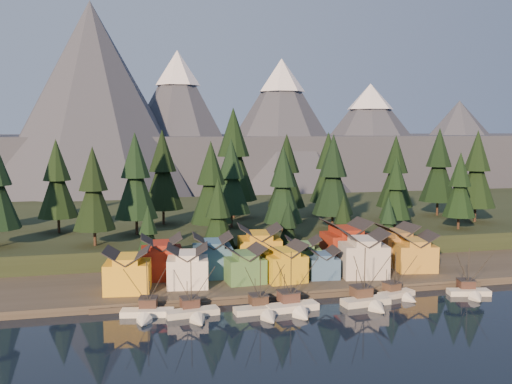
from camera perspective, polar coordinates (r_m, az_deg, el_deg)
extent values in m
plane|color=black|center=(100.86, 7.14, -12.99)|extent=(500.00, 500.00, 0.00)
cube|color=#363027|center=(137.27, 1.21, -7.40)|extent=(400.00, 50.00, 1.50)
cube|color=black|center=(184.67, -2.73, -3.14)|extent=(420.00, 100.00, 6.00)
cube|color=#4C4436|center=(115.54, 4.22, -10.18)|extent=(80.00, 4.00, 1.00)
cube|color=#424955|center=(331.25, -7.60, 3.07)|extent=(560.00, 160.00, 30.00)
cone|color=#424955|center=(269.49, -16.01, 8.55)|extent=(100.00, 100.00, 90.00)
cone|color=#424955|center=(288.47, -7.78, 6.78)|extent=(80.00, 80.00, 72.00)
cone|color=white|center=(290.03, -7.87, 12.19)|extent=(22.40, 22.40, 17.28)
cone|color=#424955|center=(286.10, 2.54, 6.43)|extent=(84.00, 84.00, 68.00)
cone|color=white|center=(287.33, 2.57, 11.59)|extent=(23.52, 23.52, 16.32)
cone|color=#424955|center=(320.35, 11.28, 5.41)|extent=(92.00, 92.00, 58.00)
cone|color=white|center=(320.82, 11.36, 9.34)|extent=(25.76, 25.76, 13.92)
cone|color=#424955|center=(356.46, 19.54, 4.60)|extent=(88.00, 88.00, 50.00)
cube|color=white|center=(106.20, -10.82, -11.86)|extent=(9.72, 4.55, 1.54)
cone|color=white|center=(101.39, -11.22, -12.76)|extent=(3.43, 3.67, 2.89)
cube|color=black|center=(106.38, -10.81, -12.16)|extent=(9.95, 4.64, 0.34)
cube|color=#422D23|center=(107.37, -10.71, -10.82)|extent=(3.56, 3.41, 1.74)
cube|color=#282626|center=(107.09, -10.72, -10.33)|extent=(3.79, 3.63, 0.19)
cylinder|color=black|center=(105.29, -10.83, -9.15)|extent=(0.17, 0.17, 8.68)
cylinder|color=black|center=(108.83, -10.59, -9.84)|extent=(0.14, 0.14, 4.24)
cube|color=beige|center=(105.07, -6.39, -11.99)|extent=(9.79, 4.06, 1.55)
cone|color=beige|center=(100.28, -5.64, -12.88)|extent=(3.29, 3.58, 2.91)
cube|color=black|center=(105.25, -6.39, -12.29)|extent=(10.03, 4.14, 0.34)
cube|color=#482F26|center=(106.22, -6.63, -10.94)|extent=(3.44, 3.27, 1.75)
cube|color=#282626|center=(105.94, -6.64, -10.43)|extent=(3.66, 3.49, 0.19)
cylinder|color=black|center=(104.13, -6.50, -9.23)|extent=(0.17, 0.17, 8.74)
cylinder|color=black|center=(107.66, -6.90, -9.95)|extent=(0.14, 0.14, 4.27)
cube|color=beige|center=(106.08, 0.54, -11.77)|extent=(10.21, 3.51, 1.55)
cone|color=beige|center=(101.10, 1.50, -12.69)|extent=(3.11, 3.60, 2.91)
cube|color=black|center=(106.26, 0.54, -12.07)|extent=(10.46, 3.58, 0.34)
cube|color=#412F22|center=(107.30, 0.24, -10.72)|extent=(3.27, 3.09, 1.74)
cube|color=#282626|center=(107.02, 0.24, -10.22)|extent=(3.48, 3.30, 0.19)
cylinder|color=black|center=(105.18, 0.44, -9.04)|extent=(0.17, 0.17, 8.72)
cylinder|color=black|center=(108.83, -0.09, -9.73)|extent=(0.14, 0.14, 4.26)
cube|color=white|center=(107.47, 3.63, -11.52)|extent=(9.92, 4.25, 1.72)
cone|color=white|center=(102.88, 4.82, -12.35)|extent=(3.56, 3.62, 3.22)
cube|color=black|center=(107.67, 3.63, -11.85)|extent=(10.16, 4.33, 0.38)
cube|color=#52352B|center=(108.52, 3.26, -10.42)|extent=(3.77, 3.58, 1.93)
cube|color=#282626|center=(108.22, 3.26, -9.87)|extent=(4.01, 3.82, 0.21)
cylinder|color=black|center=(106.40, 3.52, -8.54)|extent=(0.19, 0.19, 9.67)
cylinder|color=black|center=(109.87, 2.85, -9.39)|extent=(0.15, 0.15, 4.73)
cube|color=beige|center=(112.45, 10.90, -10.81)|extent=(9.60, 4.24, 1.73)
cone|color=beige|center=(108.30, 12.31, -11.51)|extent=(3.57, 3.51, 3.24)
cube|color=black|center=(112.64, 10.90, -11.13)|extent=(9.84, 4.31, 0.38)
cube|color=#4F392A|center=(113.38, 10.48, -9.77)|extent=(3.79, 3.60, 1.95)
cube|color=#282626|center=(113.09, 10.49, -9.25)|extent=(4.03, 3.84, 0.22)
cylinder|color=black|center=(111.40, 10.81, -7.94)|extent=(0.19, 0.19, 9.73)
cylinder|color=black|center=(114.58, 10.00, -8.81)|extent=(0.15, 0.15, 4.76)
cube|color=beige|center=(118.97, 13.85, -9.96)|extent=(8.08, 4.59, 1.41)
cone|color=beige|center=(116.06, 15.28, -10.41)|extent=(3.25, 3.22, 2.65)
cube|color=black|center=(119.12, 13.85, -10.20)|extent=(8.27, 4.68, 0.31)
cube|color=#4F3A2A|center=(119.59, 13.41, -9.18)|extent=(3.43, 3.30, 1.59)
cube|color=#282626|center=(119.36, 13.42, -8.77)|extent=(3.64, 3.52, 0.18)
cylinder|color=black|center=(118.10, 13.76, -7.75)|extent=(0.16, 0.16, 7.95)
cylinder|color=black|center=(120.40, 12.91, -8.45)|extent=(0.12, 0.12, 3.88)
cube|color=silver|center=(124.38, 20.49, -9.45)|extent=(8.67, 4.49, 1.49)
cone|color=silver|center=(120.35, 21.30, -10.01)|extent=(3.33, 3.35, 2.80)
cube|color=black|center=(124.53, 20.48, -9.70)|extent=(8.88, 4.58, 0.33)
cube|color=#452D25|center=(125.36, 20.26, -8.64)|extent=(3.51, 3.37, 1.68)
cube|color=#282626|center=(125.13, 20.28, -8.23)|extent=(3.73, 3.59, 0.19)
cylinder|color=black|center=(123.63, 20.49, -7.21)|extent=(0.17, 0.17, 8.40)
cylinder|color=black|center=(126.59, 20.00, -7.87)|extent=(0.13, 0.13, 4.10)
cube|color=gold|center=(115.69, -12.71, -8.26)|extent=(9.54, 8.62, 5.92)
cube|color=gold|center=(114.86, -12.76, -6.55)|extent=(5.68, 7.95, 1.21)
cube|color=white|center=(117.55, -6.84, -7.93)|extent=(9.03, 8.26, 5.87)
cube|color=white|center=(116.74, -6.86, -6.27)|extent=(5.39, 7.62, 1.14)
cube|color=#46753F|center=(120.01, -1.17, -7.77)|extent=(8.22, 7.75, 5.15)
cube|color=#46753F|center=(119.30, -1.17, -6.32)|extent=(4.74, 7.35, 1.09)
cube|color=gold|center=(120.88, 2.89, -7.56)|extent=(8.58, 7.74, 5.61)
cube|color=gold|center=(120.12, 2.90, -6.01)|extent=(5.01, 7.26, 1.12)
cube|color=#395E88|center=(124.47, 6.69, -7.46)|extent=(6.85, 6.85, 4.46)
cube|color=#395E88|center=(123.87, 6.70, -6.27)|extent=(4.04, 6.44, 0.88)
cube|color=beige|center=(126.58, 10.69, -6.70)|extent=(10.63, 9.37, 7.02)
cube|color=beige|center=(125.72, 10.73, -4.85)|extent=(6.37, 8.56, 1.34)
cube|color=gold|center=(134.50, 15.55, -6.30)|extent=(9.80, 8.93, 5.92)
cube|color=gold|center=(133.79, 15.59, -4.81)|extent=(5.96, 8.10, 1.21)
cube|color=maroon|center=(124.28, -9.41, -7.02)|extent=(8.79, 7.89, 6.60)
cube|color=maroon|center=(123.45, -9.44, -5.26)|extent=(4.97, 7.58, 1.19)
cube|color=#335A7A|center=(124.64, -4.38, -6.90)|extent=(8.77, 8.30, 6.67)
cube|color=#335A7A|center=(123.81, -4.39, -5.14)|extent=(5.08, 7.86, 1.15)
cube|color=gold|center=(130.63, 0.34, -6.17)|extent=(10.40, 9.16, 7.11)
cube|color=gold|center=(129.79, 0.34, -4.35)|extent=(6.15, 8.48, 1.33)
cube|color=#508648|center=(128.97, 4.71, -6.74)|extent=(8.61, 7.52, 5.38)
cube|color=#508648|center=(128.28, 4.72, -5.34)|extent=(5.21, 6.79, 1.07)
cube|color=maroon|center=(135.07, 8.96, -5.71)|extent=(9.91, 8.82, 7.66)
cube|color=maroon|center=(134.21, 8.99, -3.82)|extent=(5.47, 8.62, 1.39)
cube|color=olive|center=(139.98, 13.82, -5.58)|extent=(8.43, 7.92, 6.75)
cube|color=olive|center=(139.23, 13.86, -3.99)|extent=(4.69, 7.71, 1.17)
cylinder|color=#332319|center=(159.80, -19.12, -3.08)|extent=(0.70, 0.70, 4.35)
cone|color=black|center=(158.60, -19.24, 0.28)|extent=(10.64, 10.64, 14.99)
cone|color=black|center=(158.03, -19.34, 3.08)|extent=(7.26, 7.26, 10.88)
cylinder|color=#332319|center=(139.43, -15.81, -4.35)|extent=(0.70, 0.70, 4.11)
cone|color=black|center=(138.10, -15.92, -0.72)|extent=(10.04, 10.04, 14.14)
cone|color=black|center=(137.43, -16.01, 2.30)|extent=(6.84, 6.84, 10.27)
cylinder|color=#332319|center=(151.12, -11.84, -3.33)|extent=(0.70, 0.70, 4.67)
cone|color=black|center=(149.78, -11.93, 0.49)|extent=(11.41, 11.41, 16.08)
cone|color=black|center=(149.19, -12.00, 3.66)|extent=(7.78, 7.78, 11.67)
cylinder|color=#332319|center=(166.30, -9.24, -2.38)|extent=(0.70, 0.70, 4.79)
cone|color=black|center=(165.07, -9.30, 1.18)|extent=(11.71, 11.71, 16.51)
cone|color=black|center=(164.54, -9.35, 4.14)|extent=(7.99, 7.99, 11.98)
cylinder|color=#332319|center=(142.93, -4.47, -3.84)|extent=(0.70, 0.70, 4.29)
cone|color=black|center=(141.60, -4.50, -0.13)|extent=(10.50, 10.50, 14.79)
cone|color=black|center=(140.95, -4.53, 2.96)|extent=(7.16, 7.16, 10.74)
cylinder|color=#332319|center=(158.86, -2.47, -2.79)|extent=(0.70, 0.70, 4.34)
cone|color=black|center=(157.65, -2.48, 0.59)|extent=(10.61, 10.61, 14.96)
cone|color=black|center=(157.08, -2.50, 3.39)|extent=(7.24, 7.24, 10.86)
cylinder|color=#332319|center=(144.90, 2.72, -3.73)|extent=(0.70, 0.70, 4.06)
cone|color=black|center=(143.63, 2.74, -0.28)|extent=(9.91, 9.91, 13.97)
cone|color=black|center=(142.99, 2.75, 2.59)|extent=(6.76, 6.76, 10.14)
cylinder|color=#332319|center=(169.81, 3.05, -2.17)|extent=(0.70, 0.70, 4.56)
cone|color=black|center=(168.65, 3.07, 1.15)|extent=(11.15, 11.15, 15.72)
cone|color=black|center=(168.12, 3.09, 3.91)|extent=(7.60, 7.60, 11.41)
cylinder|color=#332319|center=(156.47, 7.64, -2.94)|extent=(0.70, 0.70, 4.57)
cone|color=black|center=(155.20, 7.70, 0.67)|extent=(11.17, 11.17, 15.75)
cone|color=black|center=(154.62, 7.74, 3.67)|extent=(7.62, 7.62, 11.43)
cylinder|color=#332319|center=(182.38, 7.16, -1.61)|extent=(0.70, 0.70, 4.65)
cone|color=black|center=(181.28, 7.21, 1.55)|extent=(11.37, 11.37, 16.02)
cone|color=black|center=(180.79, 7.24, 4.16)|extent=(7.75, 7.75, 11.63)
cylinder|color=#332319|center=(158.54, 13.71, -3.13)|extent=(0.70, 0.70, 3.55)
cone|color=black|center=(157.50, 13.78, -0.37)|extent=(8.67, 8.67, 12.21)
cone|color=black|center=(156.91, 13.84, 1.91)|extent=(5.91, 5.91, 8.86)
cylinder|color=#332319|center=(176.16, 13.66, -2.05)|extent=(0.70, 0.70, 4.49)
cone|color=black|center=(175.04, 13.74, 1.11)|extent=(10.98, 10.98, 15.48)
cone|color=black|center=(174.53, 13.81, 3.72)|extent=(7.49, 7.49, 11.23)
cylinder|color=#332319|center=(165.81, 19.57, -2.88)|extent=(0.70, 0.70, 3.71)
cone|color=black|center=(164.77, 19.68, -0.12)|extent=(9.08, 9.08, 12.79)
cone|color=black|center=(164.21, 19.76, 2.17)|extent=(6.19, 6.19, 9.29)
cylinder|color=#332319|center=(190.05, 17.67, -1.51)|extent=(0.70, 0.70, 4.87)
cone|color=black|center=(188.96, 17.78, 1.66)|extent=(11.89, 11.89, 16.76)
cone|color=black|center=(188.51, 17.86, 4.28)|extent=(8.11, 8.11, 12.16)
cylinder|color=#332319|center=(176.00, -2.25, -1.64)|extent=(0.70, 0.70, 5.96)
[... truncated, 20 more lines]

